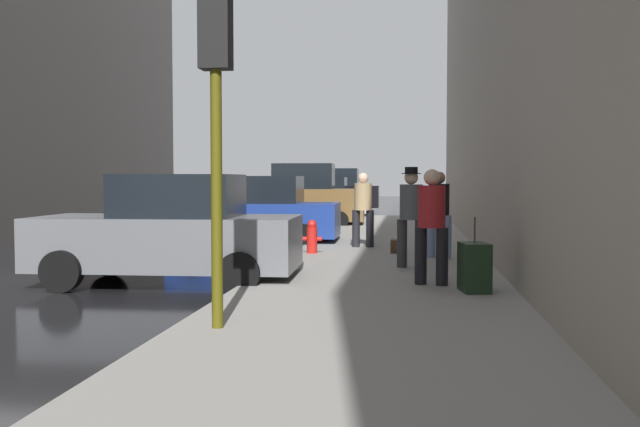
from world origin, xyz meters
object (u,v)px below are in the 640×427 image
(parked_blue_sedan, at_px, (257,213))
(fire_hydrant, at_px, (312,237))
(pedestrian_with_beanie, at_px, (411,212))
(parked_bronze_suv, at_px, (300,198))
(parked_silver_sedan, at_px, (320,199))
(rolling_suitcase, at_px, (474,267))
(traffic_light, at_px, (216,78))
(pedestrian_in_red_jacket, at_px, (432,220))
(pedestrian_in_tan_coat, at_px, (363,206))
(parked_gray_coupe, at_px, (170,232))
(duffel_bag, at_px, (398,246))
(parked_black_suv, at_px, (334,192))
(pedestrian_in_jeans, at_px, (439,210))

(parked_blue_sedan, bearing_deg, fire_hydrant, -57.98)
(fire_hydrant, bearing_deg, pedestrian_with_beanie, -47.02)
(parked_bronze_suv, xyz_separation_m, parked_silver_sedan, (0.00, 5.74, -0.18))
(fire_hydrant, height_order, rolling_suitcase, rolling_suitcase)
(traffic_light, relative_size, pedestrian_with_beanie, 2.03)
(parked_bronze_suv, xyz_separation_m, pedestrian_with_beanie, (3.87, -12.05, 0.10))
(pedestrian_in_red_jacket, relative_size, pedestrian_in_tan_coat, 1.00)
(parked_silver_sedan, bearing_deg, pedestrian_in_red_jacket, -78.11)
(parked_bronze_suv, xyz_separation_m, pedestrian_in_red_jacket, (4.17, -14.07, 0.07))
(parked_gray_coupe, xyz_separation_m, duffel_bag, (3.61, 4.08, -0.56))
(traffic_light, distance_m, pedestrian_with_beanie, 5.96)
(parked_black_suv, xyz_separation_m, pedestrian_in_tan_coat, (2.78, -19.83, 0.07))
(pedestrian_in_red_jacket, bearing_deg, pedestrian_with_beanie, 98.43)
(pedestrian_in_jeans, bearing_deg, rolling_suitcase, -85.62)
(fire_hydrant, relative_size, pedestrian_with_beanie, 0.40)
(rolling_suitcase, xyz_separation_m, duffel_bag, (-1.14, 5.16, -0.20))
(parked_blue_sedan, bearing_deg, duffel_bag, -34.97)
(traffic_light, height_order, pedestrian_in_tan_coat, traffic_light)
(pedestrian_in_jeans, height_order, pedestrian_in_tan_coat, same)
(parked_silver_sedan, bearing_deg, duffel_bag, -76.66)
(rolling_suitcase, bearing_deg, duffel_bag, 102.46)
(parked_gray_coupe, distance_m, parked_bronze_suv, 13.55)
(pedestrian_in_jeans, relative_size, duffel_bag, 3.89)
(traffic_light, bearing_deg, rolling_suitcase, 43.90)
(fire_hydrant, height_order, pedestrian_with_beanie, pedestrian_with_beanie)
(parked_silver_sedan, relative_size, duffel_bag, 9.58)
(fire_hydrant, distance_m, duffel_bag, 1.85)
(parked_blue_sedan, height_order, parked_silver_sedan, same)
(parked_blue_sedan, height_order, parked_black_suv, parked_black_suv)
(parked_bronze_suv, distance_m, duffel_bag, 10.16)
(parked_blue_sedan, xyz_separation_m, parked_bronze_suv, (-0.00, 6.95, 0.18))
(parked_bronze_suv, distance_m, pedestrian_with_beanie, 12.66)
(parked_gray_coupe, height_order, parked_silver_sedan, same)
(fire_hydrant, relative_size, pedestrian_in_red_jacket, 0.41)
(parked_bronze_suv, xyz_separation_m, duffel_bag, (3.61, -9.47, -0.74))
(parked_blue_sedan, bearing_deg, parked_silver_sedan, 90.00)
(fire_hydrant, distance_m, pedestrian_with_beanie, 3.10)
(traffic_light, bearing_deg, parked_blue_sedan, 100.04)
(pedestrian_with_beanie, distance_m, pedestrian_in_jeans, 1.74)
(parked_bronze_suv, height_order, parked_silver_sedan, parked_bronze_suv)
(parked_black_suv, bearing_deg, pedestrian_in_tan_coat, -82.02)
(parked_blue_sedan, bearing_deg, pedestrian_in_jeans, -37.98)
(parked_bronze_suv, bearing_deg, parked_gray_coupe, -90.00)
(pedestrian_in_red_jacket, distance_m, duffel_bag, 4.71)
(parked_silver_sedan, xyz_separation_m, pedestrian_in_jeans, (4.42, -16.15, 0.26))
(parked_gray_coupe, relative_size, traffic_light, 1.18)
(parked_gray_coupe, relative_size, fire_hydrant, 6.06)
(parked_black_suv, height_order, duffel_bag, parked_black_suv)
(pedestrian_with_beanie, height_order, pedestrian_in_tan_coat, pedestrian_with_beanie)
(parked_blue_sedan, bearing_deg, pedestrian_in_red_jacket, -59.64)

